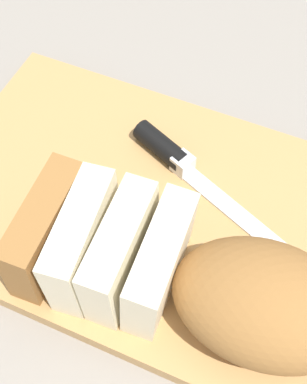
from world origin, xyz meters
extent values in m
plane|color=gray|center=(0.00, 0.00, 0.00)|extent=(3.00, 3.00, 0.00)
cube|color=tan|center=(0.00, 0.00, 0.01)|extent=(0.49, 0.32, 0.02)
ellipsoid|color=#996633|center=(-0.13, 0.08, 0.07)|extent=(0.17, 0.12, 0.09)
cube|color=beige|center=(-0.04, 0.08, 0.07)|extent=(0.04, 0.12, 0.09)
cube|color=beige|center=(0.00, 0.08, 0.07)|extent=(0.04, 0.12, 0.09)
cube|color=beige|center=(0.04, 0.08, 0.07)|extent=(0.04, 0.12, 0.09)
cube|color=#996633|center=(0.07, 0.09, 0.07)|extent=(0.04, 0.12, 0.09)
cube|color=silver|center=(-0.11, -0.01, 0.02)|extent=(0.20, 0.11, 0.00)
cylinder|color=black|center=(0.02, -0.07, 0.03)|extent=(0.07, 0.05, 0.02)
cube|color=silver|center=(-0.01, -0.06, 0.03)|extent=(0.03, 0.03, 0.02)
sphere|color=tan|center=(-0.05, 0.03, 0.02)|extent=(0.01, 0.01, 0.01)
sphere|color=tan|center=(0.03, 0.00, 0.03)|extent=(0.01, 0.01, 0.01)
sphere|color=tan|center=(-0.02, 0.03, 0.03)|extent=(0.01, 0.01, 0.01)
sphere|color=tan|center=(0.00, 0.00, 0.02)|extent=(0.01, 0.01, 0.01)
camera|label=1|loc=(-0.11, 0.27, 0.50)|focal=49.61mm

